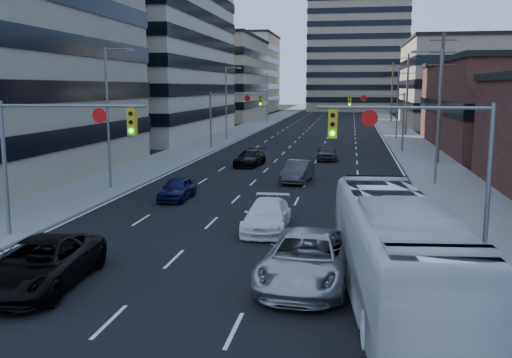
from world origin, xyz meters
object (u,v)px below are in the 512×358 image
object	(u,v)px
black_pickup	(40,264)
transit_bus	(397,252)
white_van	(267,216)
sedan_blue	(177,189)
silver_suv	(307,259)

from	to	relation	value
black_pickup	transit_bus	xyz separation A→B (m)	(11.47, 0.44, 0.85)
white_van	transit_bus	world-z (taller)	transit_bus
transit_bus	sedan_blue	xyz separation A→B (m)	(-11.47, 14.64, -1.00)
transit_bus	sedan_blue	size ratio (longest dim) A/B	3.08
silver_suv	transit_bus	world-z (taller)	transit_bus
black_pickup	silver_suv	distance (m)	8.86
black_pickup	silver_suv	xyz separation A→B (m)	(8.67, 1.84, 0.05)
sedan_blue	silver_suv	bearing A→B (deg)	-56.41
transit_bus	sedan_blue	world-z (taller)	transit_bus
transit_bus	sedan_blue	bearing A→B (deg)	122.20
white_van	sedan_blue	bearing A→B (deg)	133.79
silver_suv	transit_bus	bearing A→B (deg)	-21.98
silver_suv	sedan_blue	size ratio (longest dim) A/B	1.59
black_pickup	transit_bus	bearing A→B (deg)	-1.43
white_van	transit_bus	distance (m)	9.81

